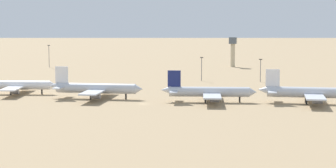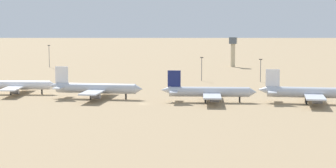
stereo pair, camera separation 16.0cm
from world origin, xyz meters
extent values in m
plane|color=#9E8460|center=(0.00, 0.00, 0.00)|extent=(4000.00, 4000.00, 0.00)
pyramid|color=slate|center=(-509.76, 1119.54, 41.71)|extent=(348.84, 303.57, 83.42)
pyramid|color=slate|center=(31.14, 971.19, 64.15)|extent=(292.63, 241.45, 128.29)
cylinder|color=white|center=(-67.21, 14.82, 4.34)|extent=(33.16, 10.97, 4.13)
cone|color=white|center=(-49.65, 18.59, 4.34)|extent=(3.85, 4.48, 3.92)
cube|color=white|center=(-66.20, 15.04, 3.72)|extent=(13.79, 33.77, 0.58)
cylinder|color=slate|center=(-66.81, 22.82, 2.27)|extent=(4.11, 3.00, 2.27)
cylinder|color=slate|center=(-63.56, 7.68, 2.27)|extent=(4.11, 3.00, 2.27)
cylinder|color=black|center=(-54.93, 17.45, 1.14)|extent=(0.72, 0.72, 2.27)
cylinder|color=black|center=(-69.24, 16.92, 1.14)|extent=(0.72, 0.72, 2.27)
cylinder|color=black|center=(-68.20, 12.07, 1.14)|extent=(0.72, 0.72, 2.27)
cylinder|color=silver|center=(-24.92, 9.95, 4.69)|extent=(36.02, 8.05, 4.47)
cone|color=silver|center=(-5.58, 11.91, 4.69)|extent=(3.76, 4.56, 4.25)
cone|color=silver|center=(-44.26, 7.99, 5.36)|extent=(4.83, 4.23, 3.80)
cube|color=white|center=(-40.48, 8.38, 10.56)|extent=(5.84, 1.14, 7.26)
cube|color=silver|center=(-40.93, 12.82, 5.14)|extent=(4.32, 7.92, 0.40)
cube|color=silver|center=(-40.03, 3.93, 5.14)|extent=(4.32, 7.92, 0.40)
cube|color=silver|center=(-23.81, 10.06, 4.02)|extent=(11.16, 36.33, 0.63)
cylinder|color=slate|center=(-23.54, 18.51, 2.46)|extent=(4.25, 2.85, 2.46)
cylinder|color=slate|center=(-21.86, 1.84, 2.46)|extent=(4.25, 2.85, 2.46)
cylinder|color=black|center=(-11.41, 11.32, 1.23)|extent=(0.78, 0.78, 2.46)
cylinder|color=black|center=(-26.86, 12.45, 1.23)|extent=(0.78, 0.78, 2.46)
cylinder|color=black|center=(-26.32, 7.11, 1.23)|extent=(0.78, 0.78, 2.46)
cylinder|color=silver|center=(25.54, 12.18, 4.46)|extent=(34.18, 10.85, 4.25)
cone|color=silver|center=(43.68, 15.81, 4.46)|extent=(3.92, 4.59, 4.04)
cone|color=silver|center=(7.41, 8.55, 5.10)|extent=(4.88, 4.38, 3.61)
cube|color=navy|center=(10.95, 9.26, 10.04)|extent=(5.52, 1.61, 6.91)
cube|color=silver|center=(10.12, 13.43, 4.89)|extent=(4.75, 7.75, 0.38)
cube|color=silver|center=(11.79, 5.09, 4.89)|extent=(4.75, 7.75, 0.38)
cube|color=silver|center=(26.59, 12.39, 3.83)|extent=(13.77, 34.77, 0.60)
cylinder|color=slate|center=(26.06, 20.42, 2.34)|extent=(4.21, 3.04, 2.34)
cylinder|color=slate|center=(29.19, 4.78, 2.34)|extent=(4.21, 3.04, 2.34)
cylinder|color=black|center=(38.22, 14.72, 1.17)|extent=(0.74, 0.74, 2.34)
cylinder|color=black|center=(23.48, 14.37, 1.17)|extent=(0.74, 0.74, 2.34)
cylinder|color=black|center=(24.48, 9.37, 1.17)|extent=(0.74, 0.74, 2.34)
cylinder|color=silver|center=(67.28, 18.90, 4.70)|extent=(36.09, 7.38, 4.48)
cone|color=silver|center=(47.85, 17.32, 5.38)|extent=(4.77, 4.16, 3.81)
cube|color=white|center=(51.65, 17.63, 10.58)|extent=(5.85, 1.03, 7.28)
cube|color=silver|center=(51.29, 22.09, 5.15)|extent=(4.19, 7.88, 0.40)
cube|color=silver|center=(52.01, 13.16, 5.15)|extent=(4.19, 7.88, 0.40)
cube|color=silver|center=(68.39, 18.99, 4.03)|extent=(10.50, 36.34, 0.63)
cylinder|color=slate|center=(68.83, 27.45, 2.46)|extent=(4.22, 2.78, 2.46)
cylinder|color=slate|center=(70.19, 10.71, 2.46)|extent=(4.22, 2.78, 2.46)
cylinder|color=black|center=(65.38, 21.44, 1.23)|extent=(0.78, 0.78, 2.46)
cylinder|color=black|center=(65.82, 16.08, 1.23)|extent=(0.78, 0.78, 2.46)
cylinder|color=#C6B793|center=(10.04, 189.91, 8.37)|extent=(3.20, 3.20, 16.75)
cube|color=#4C5660|center=(10.04, 189.91, 19.11)|extent=(5.20, 5.20, 4.72)
cylinder|color=#59595E|center=(39.14, 95.23, 6.20)|extent=(0.36, 0.36, 12.40)
cube|color=#333333|center=(39.14, 95.23, 12.65)|extent=(1.80, 0.50, 0.50)
cylinder|color=#59595E|center=(-116.92, 152.18, 7.78)|extent=(0.36, 0.36, 15.56)
cube|color=#333333|center=(-116.92, 152.18, 15.81)|extent=(1.80, 0.50, 0.50)
cylinder|color=#59595E|center=(6.25, 92.95, 6.50)|extent=(0.36, 0.36, 12.99)
cube|color=#333333|center=(6.25, 92.95, 13.24)|extent=(1.80, 0.50, 0.50)
camera|label=1|loc=(69.76, -228.55, 36.10)|focal=62.08mm
camera|label=2|loc=(69.91, -228.51, 36.10)|focal=62.08mm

